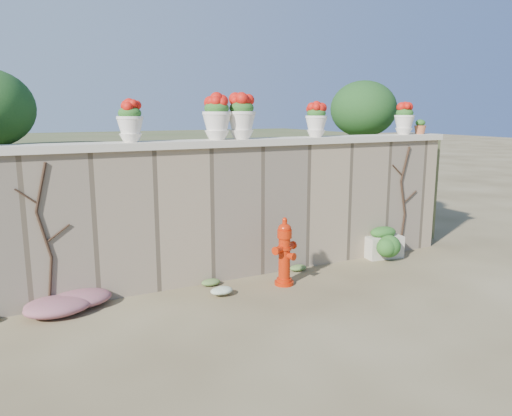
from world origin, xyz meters
TOP-DOWN VIEW (x-y plane):
  - ground at (0.00, 0.00)m, footprint 80.00×80.00m
  - stone_wall at (0.00, 1.80)m, footprint 8.00×0.40m
  - wall_cap at (0.00, 1.80)m, footprint 8.10×0.52m
  - raised_fill at (0.00, 5.00)m, footprint 9.00×6.00m
  - back_shrub_right at (3.40, 3.00)m, footprint 1.30×1.30m
  - vine_left at (-2.67, 1.58)m, footprint 0.60×0.04m
  - vine_right at (3.23, 1.58)m, footprint 0.60×0.04m
  - fire_hydrant at (0.48, 1.05)m, footprint 0.43×0.31m
  - planter_box at (2.72, 1.50)m, footprint 0.69×0.46m
  - green_shrub at (2.63, 1.23)m, footprint 0.63×0.56m
  - magenta_clump at (-2.49, 1.42)m, footprint 1.00×0.67m
  - white_flowers at (-0.49, 1.05)m, footprint 0.48×0.38m
  - urn_pot_1 at (-1.50, 1.80)m, footprint 0.35×0.35m
  - urn_pot_2 at (-0.24, 1.80)m, footprint 0.42×0.42m
  - urn_pot_3 at (0.16, 1.80)m, footprint 0.42×0.42m
  - urn_pot_4 at (1.48, 1.80)m, footprint 0.35×0.35m
  - urn_pot_5 at (3.35, 1.80)m, footprint 0.35×0.35m
  - terracotta_pot at (3.74, 1.80)m, footprint 0.21×0.21m

SIDE VIEW (x-z plane):
  - ground at x=0.00m, z-range 0.00..0.00m
  - white_flowers at x=-0.49m, z-range 0.00..0.17m
  - magenta_clump at x=-2.49m, z-range 0.00..0.27m
  - planter_box at x=2.72m, z-range -0.02..0.52m
  - green_shrub at x=2.63m, z-range 0.00..0.60m
  - fire_hydrant at x=0.48m, z-range 0.00..1.00m
  - vine_left at x=-2.67m, z-range 0.04..1.94m
  - vine_right at x=3.23m, z-range 0.04..1.94m
  - stone_wall at x=0.00m, z-range 0.00..2.00m
  - raised_fill at x=0.00m, z-range 0.00..2.00m
  - wall_cap at x=0.00m, z-range 2.00..2.10m
  - terracotta_pot at x=3.74m, z-range 2.09..2.34m
  - urn_pot_4 at x=1.48m, z-range 2.10..2.64m
  - urn_pot_5 at x=3.35m, z-range 2.10..2.65m
  - urn_pot_1 at x=-1.50m, z-range 2.10..2.65m
  - urn_pot_2 at x=-0.24m, z-range 2.10..2.75m
  - urn_pot_3 at x=0.16m, z-range 2.10..2.75m
  - back_shrub_right at x=3.40m, z-range 2.00..3.10m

